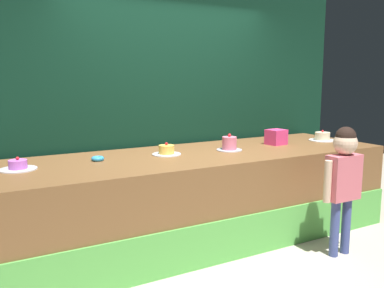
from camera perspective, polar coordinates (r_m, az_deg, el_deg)
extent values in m
plane|color=#BCB29E|center=(3.97, 5.90, -15.58)|extent=(12.00, 12.00, 0.00)
cube|color=brown|center=(4.30, 1.19, -7.15)|extent=(4.04, 1.25, 0.90)
cube|color=#59B24C|center=(3.88, 6.04, -12.92)|extent=(4.04, 0.02, 0.40)
cube|color=black|center=(4.77, -3.21, 8.36)|extent=(4.78, 0.08, 3.18)
cylinder|color=#3F4C8C|center=(4.14, 19.11, -10.96)|extent=(0.08, 0.08, 0.54)
cylinder|color=#3F4C8C|center=(4.24, 20.49, -10.51)|extent=(0.08, 0.08, 0.54)
cube|color=#D86672|center=(4.06, 20.17, -4.33)|extent=(0.34, 0.15, 0.42)
cylinder|color=beige|center=(3.91, 18.22, -4.95)|extent=(0.07, 0.07, 0.38)
cylinder|color=beige|center=(4.21, 21.96, -4.17)|extent=(0.07, 0.07, 0.38)
sphere|color=beige|center=(4.00, 20.42, 0.11)|extent=(0.22, 0.22, 0.22)
sphere|color=black|center=(3.99, 20.47, 0.95)|extent=(0.18, 0.18, 0.18)
cube|color=#EF3C80|center=(4.82, 11.54, 0.95)|extent=(0.23, 0.21, 0.17)
torus|color=#3399D8|center=(3.90, -12.90, -1.98)|extent=(0.12, 0.12, 0.04)
cylinder|color=silver|center=(3.73, -22.88, -3.22)|extent=(0.30, 0.30, 0.01)
cylinder|color=#CC66D8|center=(3.72, -22.92, -2.60)|extent=(0.15, 0.15, 0.07)
sphere|color=red|center=(3.71, -22.97, -1.83)|extent=(0.03, 0.03, 0.03)
cylinder|color=silver|center=(4.11, -3.53, -1.42)|extent=(0.29, 0.29, 0.01)
cylinder|color=#F2BF4C|center=(4.10, -3.54, -0.76)|extent=(0.16, 0.16, 0.09)
sphere|color=red|center=(4.09, -3.55, 0.04)|extent=(0.03, 0.03, 0.03)
cylinder|color=silver|center=(4.37, 5.17, -0.81)|extent=(0.27, 0.27, 0.01)
cylinder|color=pink|center=(4.36, 5.18, 0.13)|extent=(0.15, 0.15, 0.13)
sphere|color=red|center=(4.35, 5.20, 1.23)|extent=(0.04, 0.04, 0.04)
cylinder|color=white|center=(5.27, 17.54, 0.50)|extent=(0.32, 0.32, 0.01)
cylinder|color=beige|center=(5.26, 17.57, 1.06)|extent=(0.18, 0.18, 0.09)
sphere|color=red|center=(5.25, 17.60, 1.71)|extent=(0.03, 0.03, 0.03)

